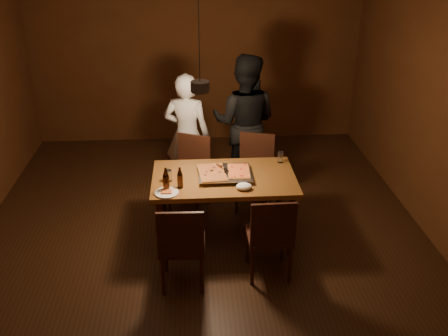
{
  "coord_description": "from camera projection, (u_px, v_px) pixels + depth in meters",
  "views": [
    {
      "loc": [
        -0.08,
        -4.58,
        3.11
      ],
      "look_at": [
        0.23,
        0.08,
        0.85
      ],
      "focal_mm": 40.0,
      "sensor_mm": 36.0,
      "label": 1
    }
  ],
  "objects": [
    {
      "name": "dining_table",
      "position": [
        224.0,
        183.0,
        5.26
      ],
      "size": [
        1.5,
        0.9,
        0.75
      ],
      "color": "brown",
      "rests_on": "floor"
    },
    {
      "name": "pizza_tray",
      "position": [
        225.0,
        174.0,
        5.22
      ],
      "size": [
        0.56,
        0.47,
        0.05
      ],
      "primitive_type": "cube",
      "rotation": [
        0.0,
        0.0,
        0.03
      ],
      "color": "silver",
      "rests_on": "dining_table"
    },
    {
      "name": "diner_dark",
      "position": [
        244.0,
        122.0,
        6.33
      ],
      "size": [
        1.0,
        0.87,
        1.75
      ],
      "primitive_type": "imported",
      "rotation": [
        0.0,
        0.0,
        2.86
      ],
      "color": "black",
      "rests_on": "floor"
    },
    {
      "name": "pizza_cheese",
      "position": [
        239.0,
        171.0,
        5.22
      ],
      "size": [
        0.24,
        0.36,
        0.02
      ],
      "primitive_type": "cube",
      "rotation": [
        0.0,
        0.0,
        -0.04
      ],
      "color": "gold",
      "rests_on": "pizza_tray"
    },
    {
      "name": "pizza_meat",
      "position": [
        212.0,
        172.0,
        5.19
      ],
      "size": [
        0.31,
        0.45,
        0.02
      ],
      "primitive_type": "cube",
      "rotation": [
        0.0,
        0.0,
        0.1
      ],
      "color": "maroon",
      "rests_on": "pizza_tray"
    },
    {
      "name": "napkin",
      "position": [
        244.0,
        186.0,
        4.96
      ],
      "size": [
        0.16,
        0.12,
        0.07
      ],
      "primitive_type": "ellipsoid",
      "color": "white",
      "rests_on": "dining_table"
    },
    {
      "name": "chair_near_right",
      "position": [
        271.0,
        231.0,
        4.68
      ],
      "size": [
        0.43,
        0.43,
        0.49
      ],
      "rotation": [
        0.0,
        0.0,
        0.02
      ],
      "color": "#38190F",
      "rests_on": "floor"
    },
    {
      "name": "plate_slice",
      "position": [
        167.0,
        193.0,
        4.89
      ],
      "size": [
        0.24,
        0.24,
        0.03
      ],
      "color": "white",
      "rests_on": "dining_table"
    },
    {
      "name": "spatula",
      "position": [
        224.0,
        171.0,
        5.21
      ],
      "size": [
        0.18,
        0.26,
        0.04
      ],
      "primitive_type": null,
      "rotation": [
        0.0,
        0.0,
        0.41
      ],
      "color": "silver",
      "rests_on": "pizza_tray"
    },
    {
      "name": "pendant_lamp",
      "position": [
        200.0,
        86.0,
        4.71
      ],
      "size": [
        0.18,
        0.18,
        1.1
      ],
      "color": "black",
      "rests_on": "ceiling"
    },
    {
      "name": "chair_near_left",
      "position": [
        182.0,
        240.0,
        4.54
      ],
      "size": [
        0.43,
        0.43,
        0.49
      ],
      "rotation": [
        0.0,
        0.0,
        -0.03
      ],
      "color": "#38190F",
      "rests_on": "floor"
    },
    {
      "name": "chair_far_left",
      "position": [
        191.0,
        166.0,
        5.96
      ],
      "size": [
        0.56,
        0.56,
        0.49
      ],
      "rotation": [
        0.0,
        0.0,
        2.72
      ],
      "color": "#38190F",
      "rests_on": "floor"
    },
    {
      "name": "diner_white",
      "position": [
        187.0,
        135.0,
        6.2
      ],
      "size": [
        0.64,
        0.49,
        1.56
      ],
      "primitive_type": "imported",
      "rotation": [
        0.0,
        0.0,
        2.92
      ],
      "color": "silver",
      "rests_on": "floor"
    },
    {
      "name": "chair_far_right",
      "position": [
        255.0,
        164.0,
        6.0
      ],
      "size": [
        0.52,
        0.52,
        0.49
      ],
      "rotation": [
        0.0,
        0.0,
        2.87
      ],
      "color": "#38190F",
      "rests_on": "floor"
    },
    {
      "name": "beer_bottle_b",
      "position": [
        180.0,
        178.0,
        4.96
      ],
      "size": [
        0.06,
        0.06,
        0.22
      ],
      "color": "black",
      "rests_on": "dining_table"
    },
    {
      "name": "water_glass_left",
      "position": [
        168.0,
        176.0,
        5.12
      ],
      "size": [
        0.08,
        0.08,
        0.12
      ],
      "primitive_type": "cylinder",
      "color": "silver",
      "rests_on": "dining_table"
    },
    {
      "name": "beer_bottle_a",
      "position": [
        166.0,
        179.0,
        4.9
      ],
      "size": [
        0.06,
        0.06,
        0.24
      ],
      "color": "black",
      "rests_on": "dining_table"
    },
    {
      "name": "room_shell",
      "position": [
        201.0,
        121.0,
        4.86
      ],
      "size": [
        6.0,
        6.0,
        6.0
      ],
      "color": "#341B0E",
      "rests_on": "ground"
    },
    {
      "name": "water_glass_right",
      "position": [
        280.0,
        157.0,
        5.52
      ],
      "size": [
        0.06,
        0.06,
        0.13
      ],
      "primitive_type": "cylinder",
      "color": "silver",
      "rests_on": "dining_table"
    }
  ]
}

